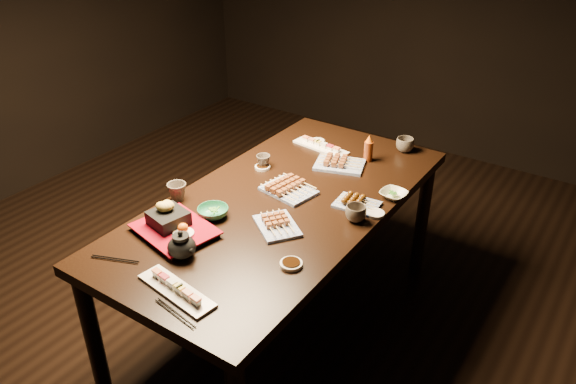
% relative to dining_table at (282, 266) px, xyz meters
% --- Properties ---
extents(ground, '(5.00, 5.00, 0.00)m').
position_rel_dining_table_xyz_m(ground, '(-0.40, -0.02, -0.38)').
color(ground, black).
rests_on(ground, ground).
extents(dining_table, '(1.29, 1.96, 0.75)m').
position_rel_dining_table_xyz_m(dining_table, '(0.00, 0.00, 0.00)').
color(dining_table, black).
rests_on(dining_table, ground).
extents(sushi_platter_near, '(0.35, 0.14, 0.04)m').
position_rel_dining_table_xyz_m(sushi_platter_near, '(0.05, -0.75, 0.40)').
color(sushi_platter_near, white).
rests_on(sushi_platter_near, dining_table).
extents(sushi_platter_far, '(0.34, 0.13, 0.04)m').
position_rel_dining_table_xyz_m(sushi_platter_far, '(-0.14, 0.58, 0.39)').
color(sushi_platter_far, white).
rests_on(sushi_platter_far, dining_table).
extents(yakitori_plate_center, '(0.27, 0.21, 0.06)m').
position_rel_dining_table_xyz_m(yakitori_plate_center, '(-0.02, 0.08, 0.41)').
color(yakitori_plate_center, '#828EB6').
rests_on(yakitori_plate_center, dining_table).
extents(yakitori_plate_right, '(0.26, 0.25, 0.05)m').
position_rel_dining_table_xyz_m(yakitori_plate_right, '(0.11, -0.20, 0.40)').
color(yakitori_plate_right, '#828EB6').
rests_on(yakitori_plate_right, dining_table).
extents(yakitori_plate_left, '(0.29, 0.25, 0.06)m').
position_rel_dining_table_xyz_m(yakitori_plate_left, '(0.05, 0.45, 0.41)').
color(yakitori_plate_left, '#828EB6').
rests_on(yakitori_plate_left, dining_table).
extents(tsukune_plate, '(0.21, 0.16, 0.05)m').
position_rel_dining_table_xyz_m(tsukune_plate, '(0.31, 0.15, 0.40)').
color(tsukune_plate, '#828EB6').
rests_on(tsukune_plate, dining_table).
extents(edamame_bowl_green, '(0.18, 0.18, 0.04)m').
position_rel_dining_table_xyz_m(edamame_bowl_green, '(-0.17, -0.28, 0.40)').
color(edamame_bowl_green, '#297F57').
rests_on(edamame_bowl_green, dining_table).
extents(edamame_bowl_cream, '(0.13, 0.13, 0.03)m').
position_rel_dining_table_xyz_m(edamame_bowl_cream, '(0.41, 0.31, 0.39)').
color(edamame_bowl_cream, beige).
rests_on(edamame_bowl_cream, dining_table).
extents(tempura_tray, '(0.37, 0.32, 0.12)m').
position_rel_dining_table_xyz_m(tempura_tray, '(-0.21, -0.47, 0.43)').
color(tempura_tray, black).
rests_on(tempura_tray, dining_table).
extents(teacup_near_left, '(0.11, 0.11, 0.08)m').
position_rel_dining_table_xyz_m(teacup_near_left, '(-0.40, -0.26, 0.42)').
color(teacup_near_left, '#4E453C').
rests_on(teacup_near_left, dining_table).
extents(teacup_mid_right, '(0.12, 0.12, 0.07)m').
position_rel_dining_table_xyz_m(teacup_mid_right, '(0.36, 0.04, 0.41)').
color(teacup_mid_right, '#4E453C').
rests_on(teacup_mid_right, dining_table).
extents(teacup_far_left, '(0.10, 0.10, 0.07)m').
position_rel_dining_table_xyz_m(teacup_far_left, '(-0.27, 0.22, 0.41)').
color(teacup_far_left, '#4E453C').
rests_on(teacup_far_left, dining_table).
extents(teacup_far_right, '(0.13, 0.13, 0.08)m').
position_rel_dining_table_xyz_m(teacup_far_right, '(0.25, 0.80, 0.41)').
color(teacup_far_right, '#4E453C').
rests_on(teacup_far_right, dining_table).
extents(teapot, '(0.15, 0.15, 0.11)m').
position_rel_dining_table_xyz_m(teapot, '(-0.08, -0.57, 0.43)').
color(teapot, black).
rests_on(teapot, dining_table).
extents(condiment_bottle, '(0.06, 0.06, 0.14)m').
position_rel_dining_table_xyz_m(condiment_bottle, '(0.14, 0.59, 0.45)').
color(condiment_bottle, maroon).
rests_on(condiment_bottle, dining_table).
extents(sauce_dish_west, '(0.08, 0.08, 0.01)m').
position_rel_dining_table_xyz_m(sauce_dish_west, '(-0.26, 0.21, 0.38)').
color(sauce_dish_west, white).
rests_on(sauce_dish_west, dining_table).
extents(sauce_dish_east, '(0.11, 0.11, 0.01)m').
position_rel_dining_table_xyz_m(sauce_dish_east, '(0.41, 0.13, 0.38)').
color(sauce_dish_east, white).
rests_on(sauce_dish_east, dining_table).
extents(sauce_dish_se, '(0.11, 0.11, 0.02)m').
position_rel_dining_table_xyz_m(sauce_dish_se, '(0.31, -0.39, 0.38)').
color(sauce_dish_se, white).
rests_on(sauce_dish_se, dining_table).
extents(sauce_dish_nw, '(0.11, 0.11, 0.01)m').
position_rel_dining_table_xyz_m(sauce_dish_nw, '(-0.20, 0.63, 0.38)').
color(sauce_dish_nw, white).
rests_on(sauce_dish_nw, dining_table).
extents(chopsticks_near, '(0.19, 0.09, 0.01)m').
position_rel_dining_table_xyz_m(chopsticks_near, '(-0.28, -0.74, 0.38)').
color(chopsticks_near, black).
rests_on(chopsticks_near, dining_table).
extents(chopsticks_se, '(0.21, 0.05, 0.01)m').
position_rel_dining_table_xyz_m(chopsticks_se, '(0.13, -0.83, 0.38)').
color(chopsticks_se, black).
rests_on(chopsticks_se, dining_table).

